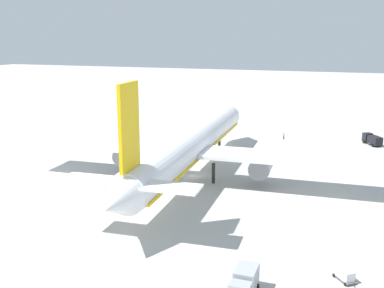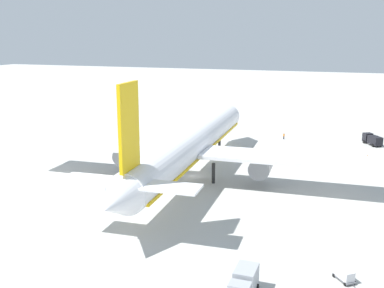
{
  "view_description": "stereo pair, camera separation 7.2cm",
  "coord_description": "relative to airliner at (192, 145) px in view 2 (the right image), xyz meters",
  "views": [
    {
      "loc": [
        -87.28,
        -30.6,
        28.84
      ],
      "look_at": [
        -1.59,
        -0.23,
        7.31
      ],
      "focal_mm": 43.1,
      "sensor_mm": 36.0,
      "label": 1
    },
    {
      "loc": [
        -87.25,
        -30.66,
        28.84
      ],
      "look_at": [
        -1.59,
        -0.23,
        7.31
      ],
      "focal_mm": 43.1,
      "sensor_mm": 36.0,
      "label": 2
    }
  ],
  "objects": [
    {
      "name": "ground_plane",
      "position": [
        1.32,
        0.16,
        -7.02
      ],
      "size": [
        600.0,
        600.0,
        0.0
      ],
      "primitive_type": "plane",
      "color": "#B2B2AD"
    },
    {
      "name": "airliner",
      "position": [
        0.0,
        0.0,
        0.0
      ],
      "size": [
        78.42,
        70.74,
        22.65
      ],
      "color": "white",
      "rests_on": "ground"
    },
    {
      "name": "service_truck_1",
      "position": [
        44.11,
        -35.86,
        -5.49
      ],
      "size": [
        6.8,
        5.24,
        2.77
      ],
      "color": "black",
      "rests_on": "ground"
    },
    {
      "name": "service_truck_2",
      "position": [
        -39.99,
        -20.39,
        -5.31
      ],
      "size": [
        5.64,
        2.67,
        3.12
      ],
      "color": "#999EA5",
      "rests_on": "ground"
    },
    {
      "name": "baggage_cart_0",
      "position": [
        -32.44,
        -30.98,
        -6.22
      ],
      "size": [
        3.15,
        2.88,
        1.46
      ],
      "color": "#595B60",
      "rests_on": "ground"
    },
    {
      "name": "ground_worker_0",
      "position": [
        43.29,
        -12.35,
        -6.14
      ],
      "size": [
        0.44,
        0.44,
        1.72
      ],
      "color": "black",
      "rests_on": "ground"
    },
    {
      "name": "traffic_cone_1",
      "position": [
        30.46,
        -34.53,
        -6.74
      ],
      "size": [
        0.36,
        0.36,
        0.55
      ],
      "primitive_type": "cone",
      "color": "orange",
      "rests_on": "ground"
    }
  ]
}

